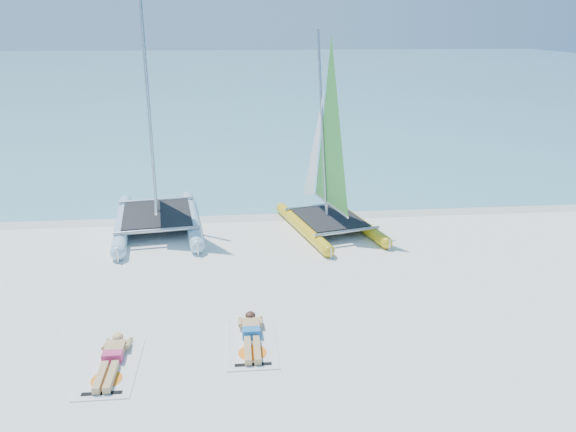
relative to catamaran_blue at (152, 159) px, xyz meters
name	(u,v)px	position (x,y,z in m)	size (l,w,h in m)	color
ground	(259,288)	(2.99, -4.64, -2.17)	(140.00, 140.00, 0.00)	white
sea	(236,71)	(2.99, 58.36, -2.16)	(140.00, 115.00, 0.01)	#7DC5D1
wet_sand_strip	(252,214)	(2.99, 0.86, -2.16)	(140.00, 1.40, 0.01)	silver
catamaran_blue	(152,159)	(0.00, 0.00, 0.00)	(3.21, 5.60, 7.26)	#A6C3DA
catamaran_yellow	(325,166)	(5.25, -0.33, -0.24)	(3.17, 4.93, 6.12)	gold
towel_a	(111,369)	(0.07, -7.76, -2.16)	(1.00, 1.85, 0.02)	white
sunbather_a	(112,358)	(0.07, -7.57, -2.05)	(0.37, 1.73, 0.26)	#DBAF73
towel_b	(252,344)	(2.72, -7.14, -2.16)	(1.00, 1.85, 0.02)	white
sunbather_b	(251,334)	(2.72, -6.95, -2.05)	(0.37, 1.73, 0.26)	#DBAF73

